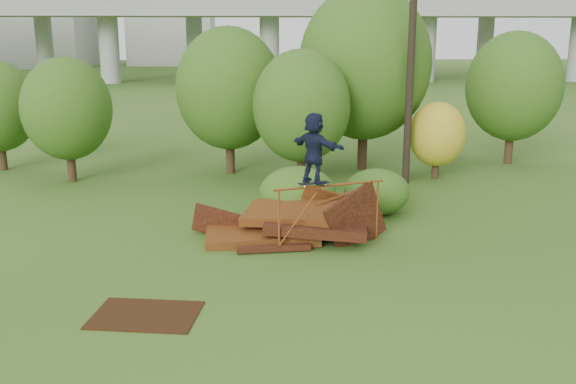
{
  "coord_description": "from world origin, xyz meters",
  "views": [
    {
      "loc": [
        -1.63,
        -14.57,
        5.78
      ],
      "look_at": [
        -0.8,
        2.0,
        1.6
      ],
      "focal_mm": 40.0,
      "sensor_mm": 36.0,
      "label": 1
    }
  ],
  "objects_px": {
    "flat_plate": "(146,315)",
    "scrap_pile": "(290,225)",
    "utility_pole": "(411,57)",
    "skater": "(314,148)"
  },
  "relations": [
    {
      "from": "flat_plate",
      "to": "scrap_pile",
      "type": "bearing_deg",
      "value": 56.33
    },
    {
      "from": "skater",
      "to": "flat_plate",
      "type": "xyz_separation_m",
      "value": [
        -3.89,
        -4.19,
        -2.75
      ]
    },
    {
      "from": "scrap_pile",
      "to": "utility_pole",
      "type": "height_order",
      "value": "utility_pole"
    },
    {
      "from": "skater",
      "to": "scrap_pile",
      "type": "bearing_deg",
      "value": -3.58
    },
    {
      "from": "utility_pole",
      "to": "skater",
      "type": "bearing_deg",
      "value": -119.93
    },
    {
      "from": "scrap_pile",
      "to": "flat_plate",
      "type": "relative_size",
      "value": 2.61
    },
    {
      "from": "scrap_pile",
      "to": "skater",
      "type": "relative_size",
      "value": 3.0
    },
    {
      "from": "skater",
      "to": "flat_plate",
      "type": "height_order",
      "value": "skater"
    },
    {
      "from": "skater",
      "to": "flat_plate",
      "type": "distance_m",
      "value": 6.34
    },
    {
      "from": "flat_plate",
      "to": "utility_pole",
      "type": "height_order",
      "value": "utility_pole"
    }
  ]
}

